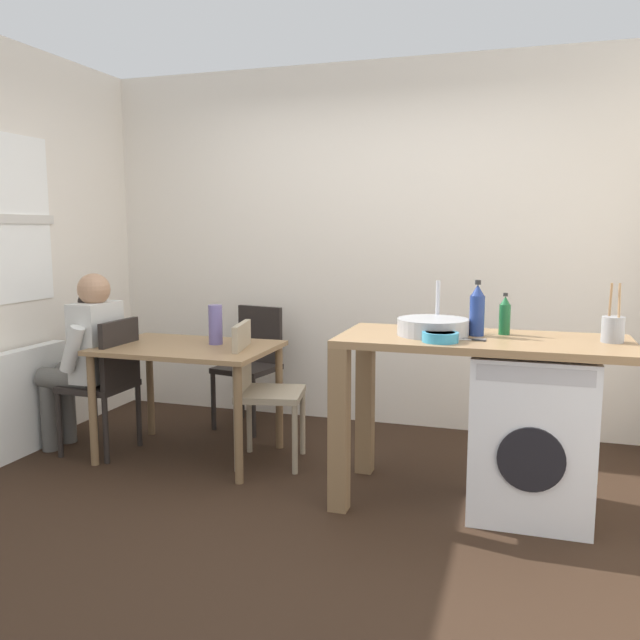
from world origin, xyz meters
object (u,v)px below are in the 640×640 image
Objects in this scene: dining_table at (188,360)px; chair_spare_by_wall at (253,359)px; bottle_tall_green at (477,311)px; utensil_crock at (613,329)px; chair_person_seat at (107,378)px; bottle_squat_brown at (505,316)px; mixing_bowl at (440,336)px; seated_person at (86,353)px; vase at (215,325)px; washing_machine at (531,432)px; chair_opposite at (259,385)px.

chair_spare_by_wall reaches higher than dining_table.
utensil_crock is at bearing -0.73° from bottle_tall_green.
utensil_crock is at bearing -89.85° from chair_person_seat.
utensil_crock is (2.37, -0.94, 0.48)m from chair_spare_by_wall.
mixing_bowl is at bearing -131.47° from bottle_squat_brown.
vase is at bearing -75.65° from seated_person.
seated_person is 2.69m from bottle_squat_brown.
mixing_bowl is (-0.46, -0.20, 0.52)m from washing_machine.
bottle_squat_brown is at bearing 138.44° from washing_machine.
washing_machine is at bearing -9.12° from vase.
mixing_bowl is at bearing -96.73° from chair_person_seat.
vase reaches higher than chair_person_seat.
washing_machine is 2.87× the size of utensil_crock.
bottle_squat_brown reaches higher than dining_table.
bottle_tall_green is at bearing -89.98° from chair_person_seat.
washing_machine is (2.12, -0.22, -0.21)m from dining_table.
utensil_crock is (2.01, -0.20, 0.48)m from chair_opposite.
dining_table is 2.52m from utensil_crock.
seated_person is (-0.16, 0.00, 0.16)m from chair_person_seat.
chair_opposite is 0.49m from vase.
utensil_crock reaches higher than dining_table.
seated_person is 2.84m from washing_machine.
mixing_bowl is (-0.30, -0.34, -0.07)m from bottle_squat_brown.
chair_opposite is at bearing -11.20° from vase.
utensil_crock is (3.20, -0.07, 0.32)m from seated_person.
seated_person is at bearing 172.39° from mixing_bowl.
chair_spare_by_wall is at bearing 142.49° from mixing_bowl.
vase reaches higher than dining_table.
bottle_tall_green is at bearing -4.89° from dining_table.
dining_table is 2.14m from washing_machine.
bottle_tall_green reaches higher than chair_spare_by_wall.
chair_spare_by_wall is at bearing 92.99° from vase.
bottle_tall_green reaches higher than chair_opposite.
vase is (0.15, 0.10, 0.23)m from dining_table.
chair_opposite is (1.02, 0.14, 0.00)m from chair_person_seat.
seated_person reaches higher than chair_spare_by_wall.
chair_person_seat and chair_opposite have the same top height.
chair_spare_by_wall is (0.66, 0.87, 0.00)m from chair_person_seat.
chair_spare_by_wall is at bearing 158.46° from utensil_crock.
dining_table is at bearing 175.11° from bottle_tall_green.
chair_person_seat is 3.07m from utensil_crock.
bottle_tall_green is 0.17m from bottle_squat_brown.
utensil_crock is (0.53, -0.09, -0.03)m from bottle_squat_brown.
seated_person reaches higher than chair_person_seat.
mixing_bowl reaches higher than washing_machine.
mixing_bowl is at bearing 57.77° from chair_opposite.
washing_machine is at bearing 165.29° from chair_spare_by_wall.
bottle_tall_green is 1.62× the size of mixing_bowl.
utensil_crock is (3.03, -0.06, 0.48)m from chair_person_seat.
chair_spare_by_wall is 3.02× the size of bottle_tall_green.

